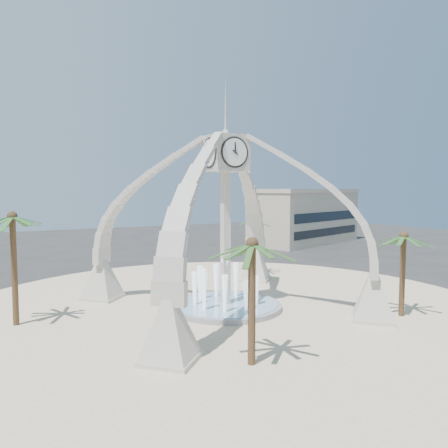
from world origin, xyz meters
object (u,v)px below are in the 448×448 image
fountain (225,305)px  palm_north (252,220)px  palm_south (252,246)px  palm_east (404,237)px  clock_tower (226,219)px  palm_west (12,218)px

fountain → palm_north: palm_north is taller
palm_north → palm_south: palm_south is taller
palm_south → fountain: bearing=68.4°
palm_east → palm_south: (-13.24, -2.07, 0.49)m
palm_east → palm_north: 16.98m
clock_tower → palm_west: bearing=167.3°
palm_north → palm_south: (-12.07, -19.01, 0.37)m
palm_west → palm_north: 22.78m
palm_west → palm_north: (21.75, 6.66, -1.26)m
palm_north → palm_south: size_ratio=0.93×
fountain → palm_north: bearing=49.1°
fountain → palm_west: bearing=167.3°
clock_tower → palm_south: 10.07m
fountain → palm_south: size_ratio=1.19×
clock_tower → palm_south: (-3.70, -9.34, -0.60)m
fountain → palm_east: (9.54, -7.27, 5.11)m
fountain → palm_east: size_ratio=1.29×
clock_tower → fountain: (0.00, 0.00, -6.20)m
palm_east → palm_north: size_ratio=0.99×
palm_west → palm_north: size_ratio=1.22×
palm_west → palm_south: size_ratio=1.14×
fountain → palm_east: palm_east is taller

